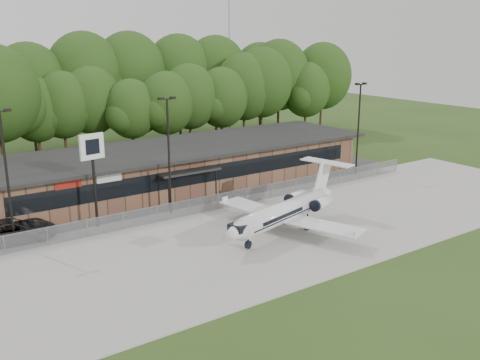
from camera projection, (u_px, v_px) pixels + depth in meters
ground at (348, 265)px, 36.57m from camera, size 160.00×160.00×0.00m
apron at (276, 230)px, 42.92m from camera, size 64.00×18.00×0.08m
parking_lot at (203, 196)px, 52.05m from camera, size 50.00×9.00×0.06m
terminal at (180, 165)px, 55.01m from camera, size 41.00×11.65×4.30m
fence at (228, 200)px, 48.28m from camera, size 46.00×0.04×1.52m
treeline at (111, 97)px, 67.95m from camera, size 72.00×12.00×15.00m
radio_mast at (229, 52)px, 83.40m from camera, size 0.20×0.20×25.00m
light_pole_left at (6, 168)px, 38.26m from camera, size 1.55×0.30×10.23m
light_pole_mid at (169, 147)px, 45.36m from camera, size 1.55×0.30×10.23m
light_pole_right at (359, 122)px, 57.93m from camera, size 1.55×0.30×10.23m
business_jet at (287, 212)px, 42.11m from camera, size 14.37×12.91×4.87m
suv at (12, 231)px, 40.27m from camera, size 6.52×3.01×1.81m
pole_sign at (93, 157)px, 42.03m from camera, size 2.04×0.58×7.76m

